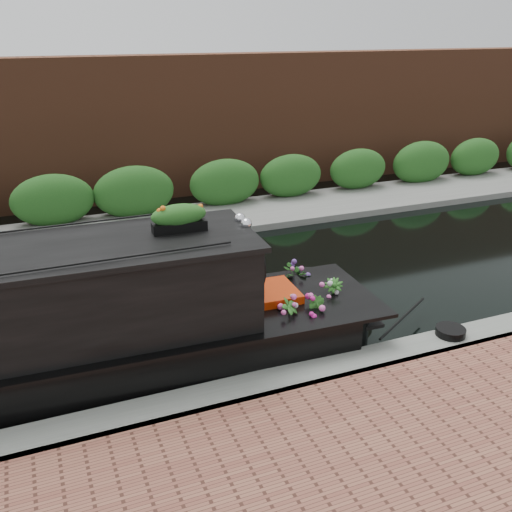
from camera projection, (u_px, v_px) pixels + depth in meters
name	position (u px, v px, depth m)	size (l,w,h in m)	color
ground	(200.00, 298.00, 10.73)	(80.00, 80.00, 0.00)	black
near_bank_coping	(269.00, 396.00, 7.90)	(40.00, 0.60, 0.50)	slate
far_bank_path	(151.00, 229.00, 14.33)	(40.00, 2.40, 0.34)	slate
far_hedge	(144.00, 219.00, 15.11)	(40.00, 1.10, 2.80)	#23571D
far_brick_wall	(129.00, 198.00, 16.91)	(40.00, 1.00, 8.00)	brown
rope_fender	(360.00, 312.00, 9.89)	(0.29, 0.29, 0.40)	brown
coiled_mooring_rope	(451.00, 331.00, 8.95)	(0.46, 0.46, 0.12)	black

